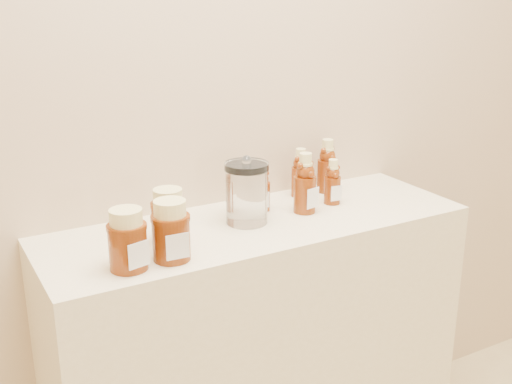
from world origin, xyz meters
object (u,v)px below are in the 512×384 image
bear_bottle_front_left (305,179)px  honey_jar_left (127,239)px  display_table (258,363)px  bear_bottle_back_left (262,184)px  glass_canister (247,190)px

bear_bottle_front_left → honey_jar_left: (-0.56, -0.12, -0.03)m
display_table → honey_jar_left: size_ratio=8.21×
display_table → honey_jar_left: (-0.41, -0.11, 0.52)m
bear_bottle_back_left → display_table: bearing=-107.0°
bear_bottle_front_left → honey_jar_left: 0.58m
bear_bottle_front_left → glass_canister: size_ratio=1.07×
display_table → honey_jar_left: 0.67m
bear_bottle_front_left → glass_canister: bearing=165.6°
display_table → glass_canister: size_ratio=6.48×
bear_bottle_back_left → glass_canister: 0.11m
display_table → bear_bottle_front_left: bearing=1.8°
display_table → glass_canister: (-0.03, 0.01, 0.54)m
bear_bottle_back_left → glass_canister: glass_canister is taller
bear_bottle_back_left → glass_canister: size_ratio=0.84×
glass_canister → honey_jar_left: bearing=-161.5°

